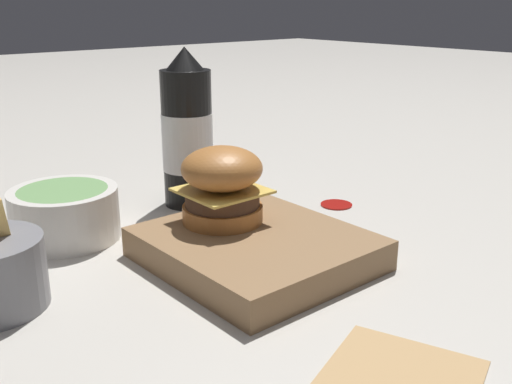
{
  "coord_description": "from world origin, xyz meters",
  "views": [
    {
      "loc": [
        0.43,
        -0.36,
        0.29
      ],
      "look_at": [
        -0.04,
        0.05,
        0.08
      ],
      "focal_mm": 42.0,
      "sensor_mm": 36.0,
      "label": 1
    }
  ],
  "objects": [
    {
      "name": "serving_board",
      "position": [
        -0.04,
        0.05,
        0.02
      ],
      "size": [
        0.23,
        0.21,
        0.03
      ],
      "color": "olive",
      "rests_on": "ground_plane"
    },
    {
      "name": "ground_plane",
      "position": [
        0.0,
        0.0,
        0.0
      ],
      "size": [
        6.0,
        6.0,
        0.0
      ],
      "primitive_type": "plane",
      "color": "#B7B2A8"
    },
    {
      "name": "ketchup_puddle",
      "position": [
        -0.12,
        0.27,
        0.0
      ],
      "size": [
        0.05,
        0.05,
        0.0
      ],
      "color": "#9E140F",
      "rests_on": "ground_plane"
    },
    {
      "name": "burger",
      "position": [
        -0.1,
        0.04,
        0.08
      ],
      "size": [
        0.1,
        0.1,
        0.09
      ],
      "color": "#AD6B33",
      "rests_on": "serving_board"
    },
    {
      "name": "side_bowl",
      "position": [
        -0.25,
        -0.09,
        0.03
      ],
      "size": [
        0.13,
        0.13,
        0.06
      ],
      "color": "silver",
      "rests_on": "ground_plane"
    },
    {
      "name": "ketchup_bottle",
      "position": [
        -0.27,
        0.11,
        0.1
      ],
      "size": [
        0.07,
        0.07,
        0.23
      ],
      "color": "black",
      "rests_on": "ground_plane"
    },
    {
      "name": "parchment_square",
      "position": [
        0.2,
        -0.01,
        0.0
      ],
      "size": [
        0.15,
        0.15,
        0.0
      ],
      "color": "tan",
      "rests_on": "ground_plane"
    }
  ]
}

